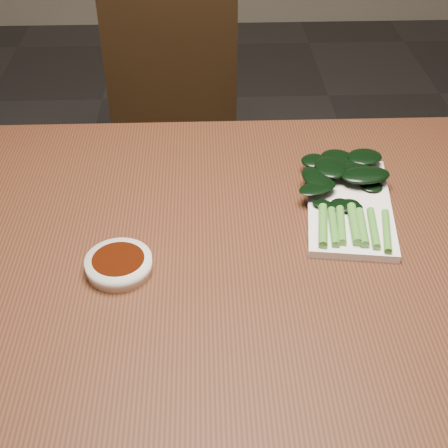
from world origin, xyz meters
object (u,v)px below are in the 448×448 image
gai_lan (344,183)px  serving_plate (349,205)px  table (244,272)px  sauce_bowl (119,264)px  chair_far (174,130)px

gai_lan → serving_plate: bearing=-84.9°
serving_plate → table: bearing=-156.8°
sauce_bowl → serving_plate: bearing=20.8°
chair_far → gai_lan: size_ratio=2.91×
serving_plate → gai_lan: gai_lan is taller
table → gai_lan: (0.18, 0.12, 0.10)m
table → serving_plate: bearing=23.2°
table → serving_plate: size_ratio=4.77×
chair_far → gai_lan: 0.84m
serving_plate → gai_lan: 0.05m
table → sauce_bowl: 0.23m
table → sauce_bowl: sauce_bowl is taller
table → chair_far: size_ratio=1.57×
serving_plate → sauce_bowl: bearing=-159.2°
sauce_bowl → gai_lan: gai_lan is taller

